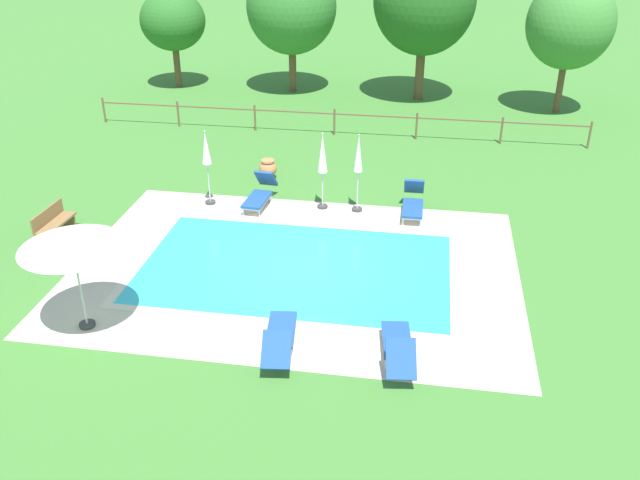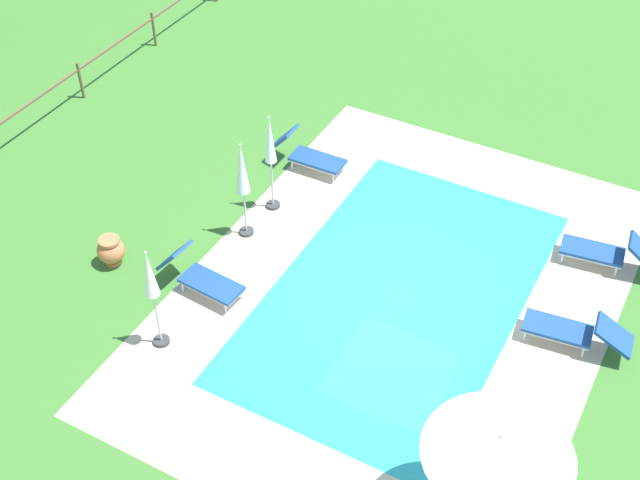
% 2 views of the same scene
% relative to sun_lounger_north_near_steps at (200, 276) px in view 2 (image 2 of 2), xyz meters
% --- Properties ---
extents(ground_plane, '(160.00, 160.00, 0.00)m').
position_rel_sun_lounger_north_near_steps_xyz_m(ground_plane, '(1.81, -3.59, -0.39)').
color(ground_plane, '#3D752D').
extents(pool_deck_paving, '(11.41, 8.23, 0.01)m').
position_rel_sun_lounger_north_near_steps_xyz_m(pool_deck_paving, '(1.81, -3.59, -0.39)').
color(pool_deck_paving, beige).
rests_on(pool_deck_paving, ground).
extents(swimming_pool_water, '(7.92, 4.74, 0.01)m').
position_rel_sun_lounger_north_near_steps_xyz_m(swimming_pool_water, '(1.81, -3.59, -0.39)').
color(swimming_pool_water, '#2DB7C6').
rests_on(swimming_pool_water, ground).
extents(pool_coping_rim, '(8.40, 5.22, 0.01)m').
position_rel_sun_lounger_north_near_steps_xyz_m(pool_coping_rim, '(1.81, -3.59, -0.38)').
color(pool_coping_rim, beige).
rests_on(pool_coping_rim, ground).
extents(sun_lounger_north_near_steps, '(0.76, 1.92, 0.97)m').
position_rel_sun_lounger_north_near_steps_xyz_m(sun_lounger_north_near_steps, '(0.00, 0.00, 0.00)').
color(sun_lounger_north_near_steps, navy).
rests_on(sun_lounger_north_near_steps, ground).
extents(sun_lounger_north_mid, '(0.84, 2.09, 0.78)m').
position_rel_sun_lounger_north_near_steps_xyz_m(sun_lounger_north_mid, '(2.16, -7.05, -0.03)').
color(sun_lounger_north_mid, navy).
rests_on(sun_lounger_north_mid, ground).
extents(sun_lounger_north_far, '(0.62, 1.89, 0.96)m').
position_rel_sun_lounger_north_near_steps_xyz_m(sun_lounger_north_far, '(4.67, 0.13, -0.00)').
color(sun_lounger_north_far, navy).
rests_on(sun_lounger_north_far, ground).
extents(sun_lounger_north_end, '(0.85, 2.03, 0.88)m').
position_rel_sun_lounger_north_near_steps_xyz_m(sun_lounger_north_end, '(4.66, -7.03, -0.01)').
color(sun_lounger_north_end, navy).
rests_on(sun_lounger_north_end, ground).
extents(patio_umbrella_open_foreground, '(2.25, 2.25, 2.46)m').
position_rel_sun_lounger_north_near_steps_xyz_m(patio_umbrella_open_foreground, '(-2.31, -6.91, 1.81)').
color(patio_umbrella_open_foreground, '#383838').
rests_on(patio_umbrella_open_foreground, ground).
extents(patio_umbrella_closed_row_west, '(0.32, 0.32, 2.44)m').
position_rel_sun_lounger_north_near_steps_xyz_m(patio_umbrella_closed_row_west, '(3.00, 0.10, 1.25)').
color(patio_umbrella_closed_row_west, '#383838').
rests_on(patio_umbrella_closed_row_west, ground).
extents(patio_umbrella_closed_row_mid_west, '(0.32, 0.32, 2.41)m').
position_rel_sun_lounger_north_near_steps_xyz_m(patio_umbrella_closed_row_mid_west, '(1.93, 0.13, 1.23)').
color(patio_umbrella_closed_row_mid_west, '#383838').
rests_on(patio_umbrella_closed_row_mid_west, ground).
extents(patio_umbrella_closed_row_centre, '(0.32, 0.32, 2.38)m').
position_rel_sun_lounger_north_near_steps_xyz_m(patio_umbrella_closed_row_centre, '(-1.56, -0.13, 1.24)').
color(patio_umbrella_closed_row_centre, '#383838').
rests_on(patio_umbrella_closed_row_centre, ground).
extents(terracotta_urn_near_fence, '(0.59, 0.59, 0.67)m').
position_rel_sun_lounger_north_near_steps_xyz_m(terracotta_urn_near_fence, '(-0.23, 2.10, -0.03)').
color(terracotta_urn_near_fence, '#C67547').
rests_on(terracotta_urn_near_fence, ground).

